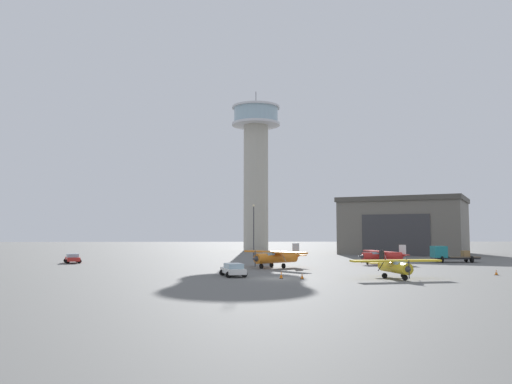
# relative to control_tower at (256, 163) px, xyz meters

# --- Properties ---
(ground_plane) EXTENTS (400.00, 400.00, 0.00)m
(ground_plane) POSITION_rel_control_tower_xyz_m (-1.49, -78.32, -22.46)
(ground_plane) COLOR #60605E
(control_tower) EXTENTS (12.37, 12.37, 41.13)m
(control_tower) POSITION_rel_control_tower_xyz_m (0.00, 0.00, 0.00)
(control_tower) COLOR #B2AD9E
(control_tower) RESTS_ON ground_plane
(hangar) EXTENTS (31.68, 29.97, 11.93)m
(hangar) POSITION_rel_control_tower_xyz_m (31.22, -21.17, -16.47)
(hangar) COLOR #6B665B
(hangar) RESTS_ON ground_plane
(airplane_red) EXTENTS (7.44, 9.50, 2.79)m
(airplane_red) POSITION_rel_control_tower_xyz_m (15.53, -56.97, -21.16)
(airplane_red) COLOR red
(airplane_red) RESTS_ON ground_plane
(airplane_yellow) EXTENTS (9.24, 7.24, 2.71)m
(airplane_yellow) POSITION_rel_control_tower_xyz_m (10.16, -78.74, -21.19)
(airplane_yellow) COLOR gold
(airplane_yellow) RESTS_ON ground_plane
(airplane_orange) EXTENTS (8.23, 9.38, 3.13)m
(airplane_orange) POSITION_rel_control_tower_xyz_m (-0.27, -63.24, -21.00)
(airplane_orange) COLOR orange
(airplane_orange) RESTS_ON ground_plane
(truck_flatbed_teal) EXTENTS (7.05, 3.41, 2.49)m
(truck_flatbed_teal) POSITION_rel_control_tower_xyz_m (27.02, -52.32, -21.24)
(truck_flatbed_teal) COLOR #38383D
(truck_flatbed_teal) RESTS_ON ground_plane
(car_red) EXTENTS (3.30, 4.60, 1.37)m
(car_red) POSITION_rel_control_tower_xyz_m (-30.00, -51.34, -21.72)
(car_red) COLOR red
(car_red) RESTS_ON ground_plane
(car_white) EXTENTS (2.93, 4.64, 1.37)m
(car_white) POSITION_rel_control_tower_xyz_m (-5.93, -75.85, -21.72)
(car_white) COLOR white
(car_white) RESTS_ON ground_plane
(light_post_centre) EXTENTS (0.44, 0.44, 9.72)m
(light_post_centre) POSITION_rel_control_tower_xyz_m (-2.12, -36.43, -16.75)
(light_post_centre) COLOR #38383D
(light_post_centre) RESTS_ON ground_plane
(traffic_cone_near_left) EXTENTS (0.36, 0.36, 0.74)m
(traffic_cone_near_left) POSITION_rel_control_tower_xyz_m (-1.17, -78.37, -22.09)
(traffic_cone_near_left) COLOR black
(traffic_cone_near_left) RESTS_ON ground_plane
(traffic_cone_near_right) EXTENTS (0.36, 0.36, 0.56)m
(traffic_cone_near_right) POSITION_rel_control_tower_xyz_m (0.84, -78.94, -22.18)
(traffic_cone_near_right) COLOR black
(traffic_cone_near_right) RESTS_ON ground_plane
(traffic_cone_mid_apron) EXTENTS (0.36, 0.36, 0.60)m
(traffic_cone_mid_apron) POSITION_rel_control_tower_xyz_m (22.39, -75.35, -22.16)
(traffic_cone_mid_apron) COLOR black
(traffic_cone_mid_apron) RESTS_ON ground_plane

